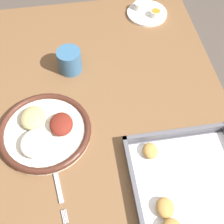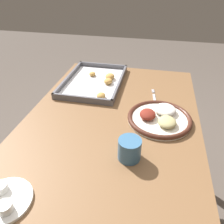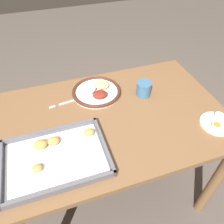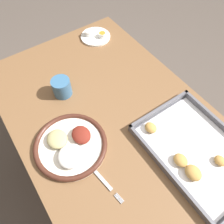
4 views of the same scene
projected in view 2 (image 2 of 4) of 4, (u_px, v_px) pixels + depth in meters
name	position (u px, v px, depth m)	size (l,w,h in m)	color
ground_plane	(112.00, 217.00, 1.39)	(8.00, 8.00, 0.00)	#564C44
dining_table	(112.00, 141.00, 1.02)	(1.14, 0.75, 0.78)	brown
dinner_plate	(160.00, 118.00, 0.93)	(0.27, 0.27, 0.04)	white
fork	(155.00, 100.00, 1.07)	(0.20, 0.04, 0.00)	#B2B2B7
saucer_plate	(4.00, 200.00, 0.61)	(0.16, 0.16, 0.04)	white
baking_tray	(96.00, 82.00, 1.22)	(0.43, 0.31, 0.04)	#595960
drinking_cup	(130.00, 149.00, 0.74)	(0.08, 0.08, 0.08)	#38668E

